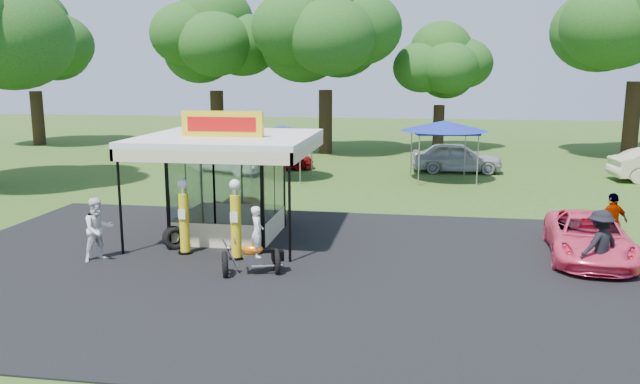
# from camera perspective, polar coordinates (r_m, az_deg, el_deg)

# --- Properties ---
(ground) EXTENTS (120.00, 120.00, 0.00)m
(ground) POSITION_cam_1_polar(r_m,az_deg,el_deg) (15.86, -6.55, -8.99)
(ground) COLOR #2D5219
(ground) RESTS_ON ground
(asphalt_apron) EXTENTS (20.00, 14.00, 0.04)m
(asphalt_apron) POSITION_cam_1_polar(r_m,az_deg,el_deg) (17.68, -4.81, -6.77)
(asphalt_apron) COLOR black
(asphalt_apron) RESTS_ON ground
(gas_station_kiosk) EXTENTS (5.40, 5.40, 4.18)m
(gas_station_kiosk) POSITION_cam_1_polar(r_m,az_deg,el_deg) (20.59, -8.31, 0.74)
(gas_station_kiosk) COLOR white
(gas_station_kiosk) RESTS_ON ground
(gas_pump_left) EXTENTS (0.43, 0.43, 2.31)m
(gas_pump_left) POSITION_cam_1_polar(r_m,az_deg,el_deg) (18.93, -12.32, -2.38)
(gas_pump_left) COLOR black
(gas_pump_left) RESTS_ON ground
(gas_pump_right) EXTENTS (0.44, 0.44, 2.39)m
(gas_pump_right) POSITION_cam_1_polar(r_m,az_deg,el_deg) (18.12, -7.70, -2.70)
(gas_pump_right) COLOR black
(gas_pump_right) RESTS_ON ground
(motorcycle) EXTENTS (1.73, 1.25, 1.96)m
(motorcycle) POSITION_cam_1_polar(r_m,az_deg,el_deg) (16.83, -5.94, -5.06)
(motorcycle) COLOR black
(motorcycle) RESTS_ON ground
(spare_tires) EXTENTS (0.90, 0.85, 0.74)m
(spare_tires) POSITION_cam_1_polar(r_m,az_deg,el_deg) (19.74, -13.16, -4.11)
(spare_tires) COLOR black
(spare_tires) RESTS_ON ground
(kiosk_car) EXTENTS (2.82, 1.13, 0.96)m
(kiosk_car) POSITION_cam_1_polar(r_m,az_deg,el_deg) (22.92, -6.59, -1.50)
(kiosk_car) COLOR gold
(kiosk_car) RESTS_ON ground
(pink_sedan) EXTENTS (2.71, 4.97, 1.32)m
(pink_sedan) POSITION_cam_1_polar(r_m,az_deg,el_deg) (19.78, 23.38, -3.80)
(pink_sedan) COLOR #FF4570
(pink_sedan) RESTS_ON ground
(spectator_west) EXTENTS (1.11, 1.15, 1.86)m
(spectator_west) POSITION_cam_1_polar(r_m,az_deg,el_deg) (19.03, -19.60, -3.25)
(spectator_west) COLOR white
(spectator_west) RESTS_ON ground
(spectator_east_a) EXTENTS (1.38, 1.26, 1.86)m
(spectator_east_a) POSITION_cam_1_polar(r_m,az_deg,el_deg) (17.97, 24.18, -4.41)
(spectator_east_a) COLOR black
(spectator_east_a) RESTS_ON ground
(spectator_east_b) EXTENTS (1.15, 0.85, 1.81)m
(spectator_east_b) POSITION_cam_1_polar(r_m,az_deg,el_deg) (20.84, 25.15, -2.53)
(spectator_east_b) COLOR gray
(spectator_east_b) RESTS_ON ground
(bg_car_a) EXTENTS (5.14, 3.57, 1.61)m
(bg_car_a) POSITION_cam_1_polar(r_m,az_deg,el_deg) (34.20, -8.40, 3.11)
(bg_car_a) COLOR silver
(bg_car_a) RESTS_ON ground
(bg_car_b) EXTENTS (4.71, 2.68, 1.29)m
(bg_car_b) POSITION_cam_1_polar(r_m,az_deg,el_deg) (35.16, -4.22, 3.15)
(bg_car_b) COLOR #A80C0E
(bg_car_b) RESTS_ON ground
(bg_car_c) EXTENTS (4.89, 2.13, 1.64)m
(bg_car_c) POSITION_cam_1_polar(r_m,az_deg,el_deg) (34.73, 12.40, 3.12)
(bg_car_c) COLOR #B0AFB4
(bg_car_c) RESTS_ON ground
(tent_west) EXTENTS (3.89, 3.89, 2.72)m
(tent_west) POSITION_cam_1_polar(r_m,az_deg,el_deg) (31.71, -3.49, 5.62)
(tent_west) COLOR gray
(tent_west) RESTS_ON ground
(tent_east) EXTENTS (4.32, 4.32, 3.02)m
(tent_east) POSITION_cam_1_polar(r_m,az_deg,el_deg) (31.64, 11.28, 5.91)
(tent_east) COLOR gray
(tent_east) RESTS_ON ground
(oak_far_a) EXTENTS (9.42, 9.42, 11.17)m
(oak_far_a) POSITION_cam_1_polar(r_m,az_deg,el_deg) (51.23, -24.85, 11.87)
(oak_far_a) COLOR black
(oak_far_a) RESTS_ON ground
(oak_far_b) EXTENTS (9.39, 9.39, 11.20)m
(oak_far_b) POSITION_cam_1_polar(r_m,az_deg,el_deg) (46.46, -9.57, 12.95)
(oak_far_b) COLOR black
(oak_far_b) RESTS_ON ground
(oak_far_c) EXTENTS (10.10, 10.10, 11.91)m
(oak_far_c) POSITION_cam_1_polar(r_m,az_deg,el_deg) (41.82, 0.52, 13.90)
(oak_far_c) COLOR black
(oak_far_c) RESTS_ON ground
(oak_far_d) EXTENTS (7.24, 7.24, 8.61)m
(oak_far_d) POSITION_cam_1_polar(r_m,az_deg,el_deg) (44.75, 10.96, 10.86)
(oak_far_d) COLOR black
(oak_far_d) RESTS_ON ground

